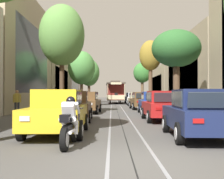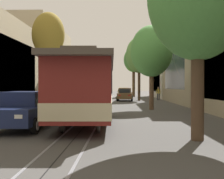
{
  "view_description": "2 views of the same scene",
  "coord_description": "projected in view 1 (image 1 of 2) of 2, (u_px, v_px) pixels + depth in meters",
  "views": [
    {
      "loc": [
        -0.44,
        -6.13,
        1.44
      ],
      "look_at": [
        -0.52,
        17.54,
        1.77
      ],
      "focal_mm": 47.4,
      "sensor_mm": 36.0,
      "label": 1
    },
    {
      "loc": [
        -1.52,
        51.05,
        1.8
      ],
      "look_at": [
        -0.65,
        13.02,
        1.38
      ],
      "focal_mm": 45.06,
      "sensor_mm": 36.0,
      "label": 2
    }
  ],
  "objects": [
    {
      "name": "ground_plane",
      "position": [
        117.0,
        108.0,
        30.1
      ],
      "size": [
        160.0,
        160.0,
        0.0
      ],
      "primitive_type": "plane",
      "color": "#4C4947"
    },
    {
      "name": "trolley_track_rails",
      "position": [
        117.0,
        106.0,
        34.1
      ],
      "size": [
        1.14,
        67.99,
        0.01
      ],
      "color": "gray",
      "rests_on": "ground"
    },
    {
      "name": "building_facade_left",
      "position": [
        35.0,
        70.0,
        35.49
      ],
      "size": [
        5.43,
        59.69,
        10.08
      ],
      "color": "beige",
      "rests_on": "ground"
    },
    {
      "name": "building_facade_right",
      "position": [
        213.0,
        64.0,
        29.63
      ],
      "size": [
        4.57,
        59.69,
        10.93
      ],
      "color": "tan",
      "rests_on": "ground"
    },
    {
      "name": "parked_car_yellow_near_left",
      "position": [
        59.0,
        112.0,
        10.41
      ],
      "size": [
        2.07,
        4.39,
        1.58
      ],
      "color": "gold",
      "rests_on": "ground"
    },
    {
      "name": "parked_car_brown_second_left",
      "position": [
        74.0,
        106.0,
        15.74
      ],
      "size": [
        2.11,
        4.41,
        1.58
      ],
      "color": "brown",
      "rests_on": "ground"
    },
    {
      "name": "parked_car_brown_mid_left",
      "position": [
        88.0,
        102.0,
        21.95
      ],
      "size": [
        2.15,
        4.42,
        1.58
      ],
      "color": "brown",
      "rests_on": "ground"
    },
    {
      "name": "parked_car_navy_near_right",
      "position": [
        200.0,
        113.0,
        9.58
      ],
      "size": [
        2.12,
        4.41,
        1.58
      ],
      "color": "#19234C",
      "rests_on": "ground"
    },
    {
      "name": "parked_car_red_second_right",
      "position": [
        164.0,
        106.0,
        15.64
      ],
      "size": [
        2.0,
        4.36,
        1.58
      ],
      "color": "red",
      "rests_on": "ground"
    },
    {
      "name": "parked_car_blue_mid_right",
      "position": [
        154.0,
        103.0,
        21.14
      ],
      "size": [
        2.06,
        4.39,
        1.58
      ],
      "color": "#233D93",
      "rests_on": "ground"
    },
    {
      "name": "parked_car_brown_fourth_right",
      "position": [
        143.0,
        101.0,
        27.25
      ],
      "size": [
        2.11,
        4.41,
        1.58
      ],
      "color": "brown",
      "rests_on": "ground"
    },
    {
      "name": "parked_car_beige_fifth_right",
      "position": [
        138.0,
        99.0,
        33.83
      ],
      "size": [
        2.02,
        4.37,
        1.58
      ],
      "color": "#C1B28E",
      "rests_on": "ground"
    },
    {
      "name": "parked_car_white_sixth_right",
      "position": [
        135.0,
        98.0,
        39.48
      ],
      "size": [
        2.12,
        4.41,
        1.58
      ],
      "color": "silver",
      "rests_on": "ground"
    },
    {
      "name": "parked_car_navy_far_right",
      "position": [
        132.0,
        98.0,
        45.28
      ],
      "size": [
        2.02,
        4.37,
        1.58
      ],
      "color": "#19234C",
      "rests_on": "ground"
    },
    {
      "name": "street_tree_kerb_left_second",
      "position": [
        63.0,
        35.0,
        21.74
      ],
      "size": [
        3.33,
        3.35,
        8.02
      ],
      "color": "#4C3826",
      "rests_on": "ground"
    },
    {
      "name": "street_tree_kerb_left_mid",
      "position": [
        83.0,
        68.0,
        35.37
      ],
      "size": [
        3.25,
        3.48,
        6.54
      ],
      "color": "brown",
      "rests_on": "ground"
    },
    {
      "name": "street_tree_kerb_left_fourth",
      "position": [
        90.0,
        73.0,
        47.8
      ],
      "size": [
        3.38,
        3.35,
        7.03
      ],
      "color": "#4C3826",
      "rests_on": "ground"
    },
    {
      "name": "street_tree_kerb_right_second",
      "position": [
        177.0,
        49.0,
        22.68
      ],
      "size": [
        3.79,
        3.34,
        6.37
      ],
      "color": "brown",
      "rests_on": "ground"
    },
    {
      "name": "street_tree_kerb_right_mid",
      "position": [
        151.0,
        57.0,
        34.83
      ],
      "size": [
        2.62,
        2.21,
        7.75
      ],
      "color": "brown",
      "rests_on": "ground"
    },
    {
      "name": "street_tree_kerb_right_fourth",
      "position": [
        143.0,
        73.0,
        48.06
      ],
      "size": [
        2.88,
        2.47,
        6.51
      ],
      "color": "brown",
      "rests_on": "ground"
    },
    {
      "name": "cable_car_trolley",
      "position": [
        116.0,
        92.0,
        44.19
      ],
      "size": [
        2.77,
        9.17,
        3.28
      ],
      "color": "maroon",
      "rests_on": "ground"
    },
    {
      "name": "motorcycle_with_rider",
      "position": [
        71.0,
        123.0,
        8.06
      ],
      "size": [
        0.56,
        1.99,
        1.37
      ],
      "color": "black",
      "rests_on": "ground"
    },
    {
      "name": "pedestrian_on_left_pavement",
      "position": [
        18.0,
        101.0,
        19.84
      ],
      "size": [
        0.55,
        0.36,
        1.69
      ],
      "color": "#282D38",
      "rests_on": "ground"
    }
  ]
}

